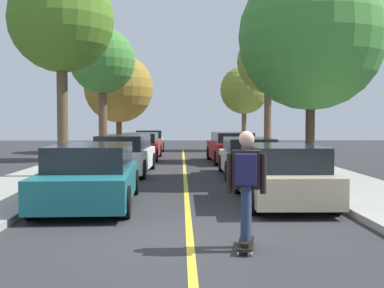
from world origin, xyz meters
TOP-DOWN VIEW (x-y plane):
  - ground at (0.00, 0.00)m, footprint 80.00×80.00m
  - center_line at (0.00, 4.00)m, footprint 0.12×39.20m
  - parked_car_left_nearest at (-2.17, 3.22)m, footprint 2.11×4.54m
  - parked_car_left_near at (-2.16, 9.65)m, footprint 2.00×4.75m
  - parked_car_left_far at (-2.16, 16.34)m, footprint 2.00×4.69m
  - parked_car_left_farthest at (-2.16, 23.24)m, footprint 1.95×4.18m
  - parked_car_right_nearest at (2.16, 3.33)m, footprint 1.85×4.24m
  - parked_car_right_near at (2.16, 8.76)m, footprint 1.84×4.28m
  - parked_car_right_far at (2.16, 14.34)m, footprint 2.07×4.76m
  - street_tree_left_nearest at (-3.91, 7.80)m, footprint 3.31×3.31m
  - street_tree_left_near at (-3.91, 15.72)m, footprint 3.15×3.15m
  - street_tree_left_far at (-3.91, 21.73)m, footprint 4.16×4.16m
  - street_tree_right_nearest at (3.91, 7.36)m, footprint 4.53×4.53m
  - street_tree_right_near at (3.91, 14.75)m, footprint 2.90×2.90m
  - street_tree_right_far at (3.91, 23.15)m, footprint 3.08×3.08m
  - fire_hydrant at (-3.66, 6.01)m, footprint 0.20×0.20m
  - skateboard at (0.81, -0.65)m, footprint 0.37×0.87m
  - skateboarder at (0.81, -0.69)m, footprint 0.59×0.71m

SIDE VIEW (x-z plane):
  - ground at x=0.00m, z-range 0.00..0.00m
  - center_line at x=0.00m, z-range 0.00..0.01m
  - skateboard at x=0.81m, z-range 0.04..0.14m
  - fire_hydrant at x=-3.66m, z-range 0.14..0.84m
  - parked_car_left_far at x=-2.16m, z-range -0.01..1.30m
  - parked_car_left_farthest at x=-2.16m, z-range -0.01..1.30m
  - parked_car_right_near at x=2.16m, z-range 0.00..1.32m
  - parked_car_right_nearest at x=2.16m, z-range 0.00..1.34m
  - parked_car_left_nearest at x=-2.17m, z-range 0.00..1.36m
  - parked_car_right_far at x=2.16m, z-range 0.00..1.38m
  - parked_car_left_near at x=-2.16m, z-range 0.00..1.39m
  - skateboarder at x=0.81m, z-range 0.21..1.85m
  - street_tree_right_far at x=3.91m, z-range 1.22..6.51m
  - street_tree_left_far at x=-3.91m, z-range 0.97..6.80m
  - street_tree_right_nearest at x=3.91m, z-range 1.17..7.79m
  - street_tree_right_near at x=3.91m, z-range 1.62..7.57m
  - street_tree_left_near at x=-3.91m, z-range 1.62..7.85m
  - street_tree_left_nearest at x=-3.91m, z-range 1.75..8.35m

